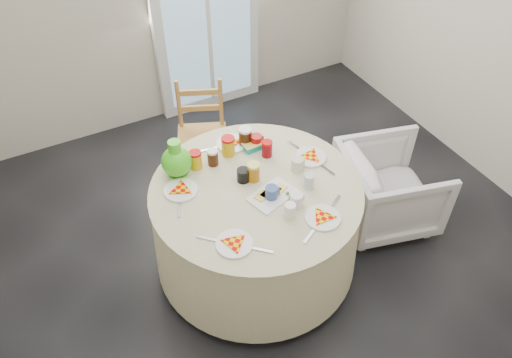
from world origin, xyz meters
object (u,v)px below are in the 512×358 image
green_pitcher (176,155)px  wooden_chair (202,132)px  table (256,226)px  armchair (390,180)px

green_pitcher → wooden_chair: bearing=73.1°
table → armchair: size_ratio=1.98×
table → armchair: armchair is taller
green_pitcher → armchair: bearing=-0.6°
table → wooden_chair: size_ratio=1.59×
table → green_pitcher: 0.71m
table → armchair: bearing=-4.3°
armchair → green_pitcher: green_pitcher is taller
armchair → table: bearing=100.1°
table → armchair: 1.06m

